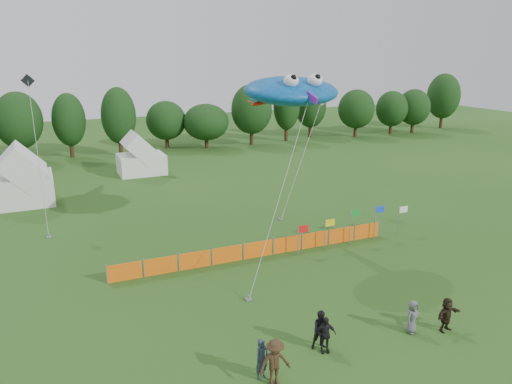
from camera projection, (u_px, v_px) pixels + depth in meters
name	position (u px, v px, depth m)	size (l,w,h in m)	color
ground	(312.00, 341.00, 21.67)	(160.00, 160.00, 0.00)	#234C16
treeline	(139.00, 119.00, 60.69)	(104.57, 8.78, 8.36)	#382314
tent_left	(24.00, 180.00, 40.76)	(4.47, 4.47, 3.94)	silver
tent_right	(141.00, 158.00, 50.78)	(4.64, 3.71, 3.28)	white
barrier_fence	(258.00, 249.00, 30.40)	(17.90, 0.06, 1.00)	orange
flag_row	(354.00, 223.00, 32.32)	(8.73, 0.49, 2.26)	gray
spectator_a	(262.00, 359.00, 19.02)	(0.61, 0.40, 1.68)	#283443
spectator_b	(321.00, 330.00, 20.97)	(0.84, 0.65, 1.72)	black
spectator_c	(275.00, 363.00, 18.61)	(1.23, 0.71, 1.90)	#372616
spectator_d	(325.00, 335.00, 20.72)	(0.95, 0.39, 1.62)	black
spectator_e	(412.00, 317.00, 22.17)	(0.76, 0.49, 1.55)	#535559
spectator_f	(447.00, 315.00, 22.29)	(1.48, 0.47, 1.60)	black
stingray_kite	(289.00, 91.00, 29.86)	(8.77, 13.91, 10.99)	blue
small_kite_white	(314.00, 123.00, 38.97)	(5.99, 3.37, 9.38)	silver
small_kite_dark	(35.00, 138.00, 34.53)	(0.94, 5.14, 10.62)	black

